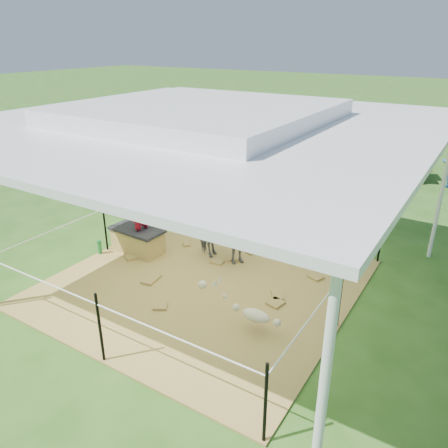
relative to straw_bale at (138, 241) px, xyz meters
The scene contains 12 objects.
ground 1.73m from the straw_bale, ahead, with size 90.00×90.00×0.00m, color #2D5919.
hay_patch 1.73m from the straw_bale, ahead, with size 4.60×4.60×0.03m, color brown.
canopy_tent 2.99m from the straw_bale, ahead, with size 6.30×6.30×2.90m.
rope_fence 1.76m from the straw_bale, ahead, with size 4.54×4.54×1.00m.
straw_bale is the anchor object (origin of this frame).
dark_cloth 0.24m from the straw_bale, ahead, with size 1.01×0.53×0.05m, color black.
woman 0.78m from the straw_bale, ahead, with size 0.41×0.27×1.14m, color red.
green_bottle 0.71m from the straw_bale, 140.71° to the right, with size 0.07×0.07×0.26m, color #18702C.
pony 1.66m from the straw_bale, 17.91° to the left, with size 0.49×1.08×0.91m, color #47474C.
pink_hat 1.81m from the straw_bale, 17.91° to the left, with size 0.28×0.28×0.13m, color #FF93C6.
foal 3.18m from the straw_bale, 17.87° to the right, with size 1.00×0.55×0.55m, color #BEAC8B, non-canonical shape.
picnic_table_near 8.18m from the straw_bale, 68.22° to the left, with size 1.67×1.21×0.70m, color #533A1C.
Camera 1 is at (3.60, -5.16, 3.76)m, focal length 35.00 mm.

